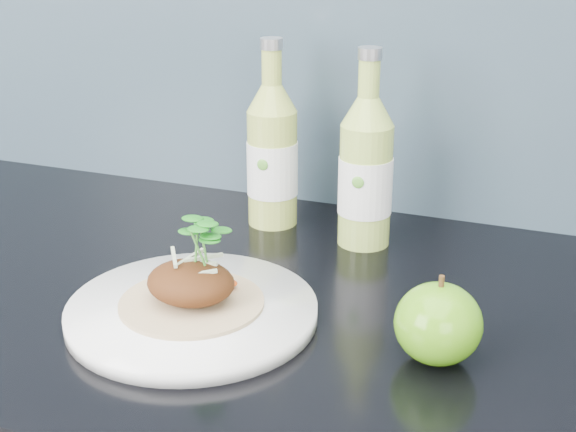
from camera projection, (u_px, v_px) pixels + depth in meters
name	position (u px, v px, depth m)	size (l,w,h in m)	color
dinner_plate	(192.00, 311.00, 0.80)	(0.31, 0.31, 0.02)	white
pork_taco	(191.00, 279.00, 0.79)	(0.15, 0.15, 0.10)	tan
green_apple	(438.00, 324.00, 0.72)	(0.10, 0.10, 0.09)	#368A0F
cider_bottle_left	(272.00, 156.00, 1.01)	(0.08, 0.08, 0.24)	#ACBE4F
cider_bottle_right	(366.00, 172.00, 0.95)	(0.07, 0.07, 0.24)	#A9C753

